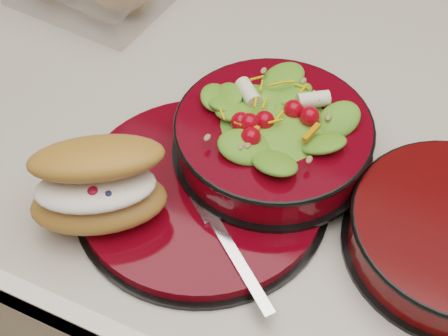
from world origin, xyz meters
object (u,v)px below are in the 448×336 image
at_px(island_counter, 287,292).
at_px(croissant, 99,185).
at_px(salad_bowl, 274,130).
at_px(fork, 229,246).
at_px(dinner_plate, 202,191).

height_order(island_counter, croissant, croissant).
bearing_deg(salad_bowl, croissant, -130.53).
height_order(croissant, fork, croissant).
bearing_deg(dinner_plate, croissant, -137.75).
height_order(dinner_plate, salad_bowl, salad_bowl).
relative_size(island_counter, dinner_plate, 4.03).
height_order(dinner_plate, croissant, croissant).
bearing_deg(croissant, dinner_plate, 10.03).
relative_size(dinner_plate, salad_bowl, 1.24).
xyz_separation_m(dinner_plate, croissant, (-0.09, -0.08, 0.05)).
distance_m(dinner_plate, fork, 0.09).
distance_m(salad_bowl, croissant, 0.22).
height_order(salad_bowl, fork, salad_bowl).
relative_size(island_counter, fork, 8.54).
relative_size(dinner_plate, fork, 2.12).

